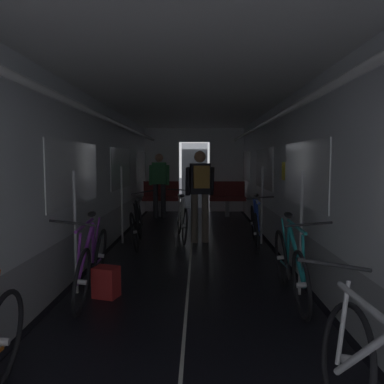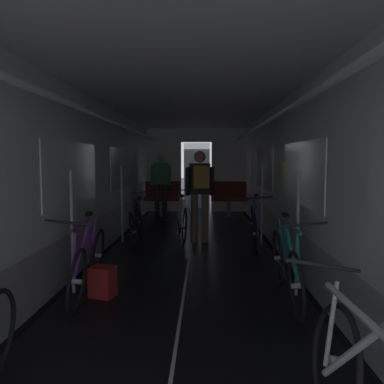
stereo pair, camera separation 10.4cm
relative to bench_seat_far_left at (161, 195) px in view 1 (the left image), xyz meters
The scene contains 11 objects.
train_car_shell 4.70m from the bench_seat_far_left, 78.60° to the right, with size 3.14×12.34×2.57m.
bench_seat_far_left is the anchor object (origin of this frame).
bench_seat_far_right 1.80m from the bench_seat_far_left, ahead, with size 0.98×0.51×0.95m.
bicycle_teal 6.46m from the bench_seat_far_left, 71.71° to the right, with size 0.44×1.69×0.95m.
bicycle_purple 6.08m from the bench_seat_far_left, 91.53° to the right, with size 0.44×1.69×0.95m.
bicycle_black 3.54m from the bench_seat_far_left, 91.25° to the right, with size 0.44×1.70×0.96m.
bicycle_blue 4.14m from the bench_seat_far_left, 60.76° to the right, with size 0.44×1.69×0.95m.
person_cyclist_aisle 3.49m from the bench_seat_far_left, 72.21° to the right, with size 0.55×0.42×1.69m.
bicycle_white_in_aisle 3.11m from the bench_seat_far_left, 76.81° to the right, with size 0.48×1.69×0.95m.
person_standing_near_bench 0.55m from the bench_seat_far_left, 89.59° to the right, with size 0.53×0.23×1.69m.
backpack_on_floor 6.11m from the bench_seat_far_left, 89.97° to the right, with size 0.26×0.20×0.34m, color maroon.
Camera 1 is at (0.12, -2.07, 1.52)m, focal length 35.20 mm.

